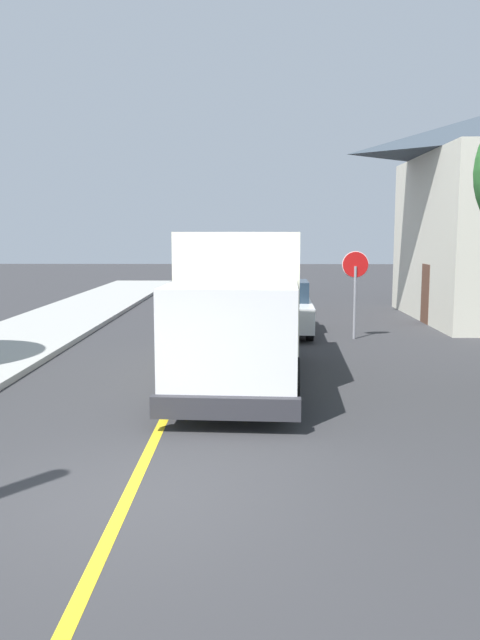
{
  "coord_description": "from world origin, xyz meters",
  "views": [
    {
      "loc": [
        1.49,
        -7.26,
        3.17
      ],
      "look_at": [
        1.27,
        5.82,
        1.4
      ],
      "focal_mm": 35.93,
      "sensor_mm": 36.0,
      "label": 1
    }
  ],
  "objects_px": {
    "parked_car_far": "(266,279)",
    "stop_sign": "(355,278)",
    "box_truck": "(242,299)",
    "parked_car_near": "(283,308)",
    "parked_car_mid": "(255,290)"
  },
  "relations": [
    {
      "from": "box_truck",
      "to": "stop_sign",
      "type": "relative_size",
      "value": 2.75
    },
    {
      "from": "parked_car_far",
      "to": "box_truck",
      "type": "bearing_deg",
      "value": -92.87
    },
    {
      "from": "parked_car_near",
      "to": "stop_sign",
      "type": "bearing_deg",
      "value": -27.99
    },
    {
      "from": "parked_car_far",
      "to": "parked_car_near",
      "type": "bearing_deg",
      "value": -89.12
    },
    {
      "from": "parked_car_near",
      "to": "stop_sign",
      "type": "relative_size",
      "value": 1.69
    },
    {
      "from": "box_truck",
      "to": "parked_car_near",
      "type": "xyz_separation_m",
      "value": [
        1.22,
        6.64,
        -0.97
      ]
    },
    {
      "from": "box_truck",
      "to": "parked_car_near",
      "type": "relative_size",
      "value": 1.63
    },
    {
      "from": "parked_car_near",
      "to": "parked_car_mid",
      "type": "xyz_separation_m",
      "value": [
        -0.83,
        6.76,
        0.0
      ]
    },
    {
      "from": "parked_car_near",
      "to": "stop_sign",
      "type": "distance_m",
      "value": 2.61
    },
    {
      "from": "box_truck",
      "to": "parked_car_mid",
      "type": "bearing_deg",
      "value": 88.34
    },
    {
      "from": "box_truck",
      "to": "parked_car_far",
      "type": "distance_m",
      "value": 20.25
    },
    {
      "from": "box_truck",
      "to": "parked_car_near",
      "type": "distance_m",
      "value": 6.82
    },
    {
      "from": "parked_car_near",
      "to": "parked_car_far",
      "type": "bearing_deg",
      "value": 90.88
    },
    {
      "from": "box_truck",
      "to": "stop_sign",
      "type": "xyz_separation_m",
      "value": [
        3.33,
        5.52,
        0.09
      ]
    },
    {
      "from": "parked_car_far",
      "to": "stop_sign",
      "type": "height_order",
      "value": "stop_sign"
    }
  ]
}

